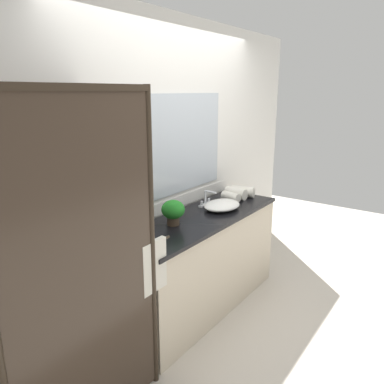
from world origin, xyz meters
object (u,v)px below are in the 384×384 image
rolled_towel_middle (236,193)px  rolled_towel_far_edge (231,197)px  faucet (206,201)px  amenity_bottle_lotion (150,229)px  potted_plant (173,211)px  amenity_bottle_shampoo (142,233)px  sink_basin (222,205)px  rolled_towel_near_edge (242,191)px

rolled_towel_middle → rolled_towel_far_edge: size_ratio=1.15×
rolled_towel_middle → rolled_towel_far_edge: rolled_towel_middle is taller
faucet → rolled_towel_middle: 0.40m
rolled_towel_middle → amenity_bottle_lotion: bearing=177.4°
potted_plant → rolled_towel_far_edge: 0.87m
amenity_bottle_shampoo → rolled_towel_far_edge: size_ratio=0.38×
faucet → amenity_bottle_lotion: (-0.85, -0.05, -0.02)m
faucet → rolled_towel_far_edge: (0.27, -0.11, -0.01)m
faucet → rolled_towel_far_edge: bearing=-22.0°
faucet → potted_plant: 0.60m
amenity_bottle_lotion → faucet: bearing=3.5°
rolled_towel_far_edge → potted_plant: bearing=177.7°
amenity_bottle_lotion → rolled_towel_middle: size_ratio=0.34×
faucet → amenity_bottle_lotion: 0.85m
sink_basin → rolled_towel_near_edge: bearing=6.3°
sink_basin → rolled_towel_far_edge: rolled_towel_far_edge is taller
faucet → rolled_towel_middle: (0.38, -0.11, 0.01)m
rolled_towel_near_edge → rolled_towel_middle: rolled_towel_middle is taller
potted_plant → rolled_towel_far_edge: (0.87, -0.03, -0.08)m
faucet → rolled_towel_far_edge: 0.29m
sink_basin → amenity_bottle_lotion: 0.86m
potted_plant → rolled_towel_far_edge: potted_plant is taller
rolled_towel_near_edge → rolled_towel_far_edge: bearing=177.0°
faucet → rolled_towel_near_edge: 0.51m
faucet → amenity_bottle_lotion: bearing=-176.5°
sink_basin → amenity_bottle_shampoo: sink_basin is taller
sink_basin → potted_plant: bearing=170.4°
potted_plant → sink_basin: bearing=-9.6°
sink_basin → rolled_towel_far_edge: (0.27, 0.07, 0.01)m
sink_basin → amenity_bottle_lotion: sink_basin is taller
sink_basin → amenity_bottle_shampoo: size_ratio=5.56×
faucet → rolled_towel_middle: bearing=-15.6°
amenity_bottle_lotion → potted_plant: bearing=-5.3°
sink_basin → rolled_towel_middle: bearing=10.3°
faucet → potted_plant: size_ratio=0.82×
rolled_towel_middle → sink_basin: bearing=-169.7°
faucet → rolled_towel_far_edge: size_ratio=0.90×
amenity_bottle_shampoo → rolled_towel_far_edge: rolled_towel_far_edge is taller
amenity_bottle_shampoo → rolled_towel_near_edge: size_ratio=0.29×
rolled_towel_far_edge → rolled_towel_near_edge: bearing=-3.0°
amenity_bottle_lotion → rolled_towel_middle: 1.23m
faucet → amenity_bottle_shampoo: 0.94m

